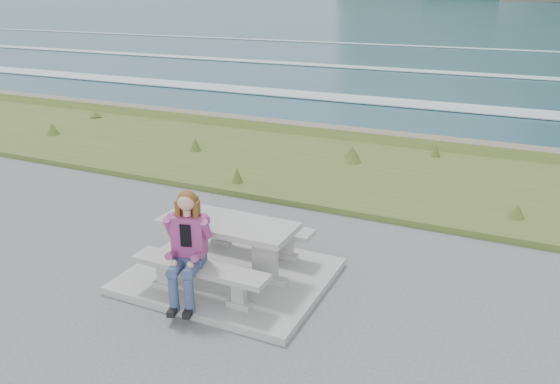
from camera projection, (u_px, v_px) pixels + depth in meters
The scene contains 8 objects.
concrete_slab at pixel (230, 276), 7.36m from camera, with size 2.60×2.10×0.10m, color gray.
picnic_table at pixel (228, 233), 7.14m from camera, with size 1.80×0.75×0.75m.
bench_landward at pixel (200, 272), 6.63m from camera, with size 1.80×0.35×0.45m.
bench_seaward at pixel (253, 229), 7.82m from camera, with size 1.80×0.35×0.45m.
grass_verge at pixel (347, 173), 11.63m from camera, with size 160.00×4.50×0.22m, color #455720.
shore_drop at pixel (383, 141), 14.09m from camera, with size 160.00×0.80×2.20m, color #6A624F.
ocean at pixel (464, 97), 29.30m from camera, with size 1600.00×1600.00×0.09m.
seated_woman at pixel (187, 264), 6.50m from camera, with size 0.54×0.75×1.38m.
Camera 1 is at (3.37, -5.61, 3.68)m, focal length 35.00 mm.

